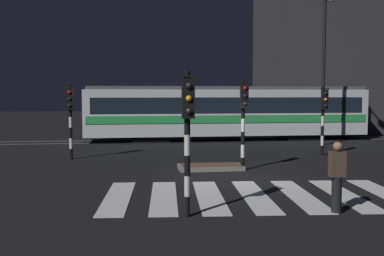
{
  "coord_description": "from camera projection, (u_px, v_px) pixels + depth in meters",
  "views": [
    {
      "loc": [
        -3.49,
        -15.44,
        2.86
      ],
      "look_at": [
        -0.81,
        3.92,
        1.4
      ],
      "focal_mm": 44.09,
      "sensor_mm": 36.0,
      "label": 1
    }
  ],
  "objects": [
    {
      "name": "building_backdrop",
      "position": [
        371.0,
        44.0,
        35.69
      ],
      "size": [
        16.23,
        8.0,
        13.05
      ],
      "primitive_type": "cube",
      "color": "#2D2D33",
      "rests_on": "ground"
    },
    {
      "name": "traffic_light_kerb_mid_left",
      "position": [
        188.0,
        122.0,
        10.65
      ],
      "size": [
        0.36,
        0.42,
        3.34
      ],
      "color": "black",
      "rests_on": "ground"
    },
    {
      "name": "crosswalk_zebra",
      "position": [
        255.0,
        196.0,
        13.06
      ],
      "size": [
        8.56,
        4.85,
        0.02
      ],
      "color": "silver",
      "rests_on": "ground"
    },
    {
      "name": "rail_near",
      "position": [
        187.0,
        142.0,
        27.47
      ],
      "size": [
        80.0,
        0.12,
        0.03
      ],
      "primitive_type": "cube",
      "color": "#59595E",
      "rests_on": "ground"
    },
    {
      "name": "traffic_island",
      "position": [
        210.0,
        167.0,
        17.63
      ],
      "size": [
        2.4,
        1.16,
        0.18
      ],
      "color": "slate",
      "rests_on": "ground"
    },
    {
      "name": "tram",
      "position": [
        227.0,
        111.0,
        28.38
      ],
      "size": [
        17.0,
        2.58,
        4.15
      ],
      "color": "silver",
      "rests_on": "ground"
    },
    {
      "name": "traffic_light_median_centre",
      "position": [
        244.0,
        111.0,
        17.16
      ],
      "size": [
        0.36,
        0.42,
        3.35
      ],
      "color": "black",
      "rests_on": "ground"
    },
    {
      "name": "traffic_light_corner_far_left",
      "position": [
        70.0,
        110.0,
        20.08
      ],
      "size": [
        0.36,
        0.42,
        3.2
      ],
      "color": "black",
      "rests_on": "ground"
    },
    {
      "name": "pedestrian_waiting_at_kerb",
      "position": [
        337.0,
        177.0,
        11.15
      ],
      "size": [
        0.36,
        0.24,
        1.71
      ],
      "color": "black",
      "rests_on": "ground"
    },
    {
      "name": "rail_far",
      "position": [
        184.0,
        139.0,
        28.89
      ],
      "size": [
        80.0,
        0.12,
        0.03
      ],
      "primitive_type": "cube",
      "color": "#59595E",
      "rests_on": "ground"
    },
    {
      "name": "street_lamp_trackside_right",
      "position": [
        326.0,
        53.0,
        25.14
      ],
      "size": [
        0.44,
        1.21,
        7.96
      ],
      "color": "black",
      "rests_on": "ground"
    },
    {
      "name": "ground_plane",
      "position": [
        231.0,
        177.0,
        15.94
      ],
      "size": [
        120.0,
        120.0,
        0.0
      ],
      "primitive_type": "plane",
      "color": "black"
    },
    {
      "name": "traffic_light_corner_far_right",
      "position": [
        324.0,
        110.0,
        21.36
      ],
      "size": [
        0.36,
        0.42,
        3.16
      ],
      "color": "black",
      "rests_on": "ground"
    }
  ]
}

